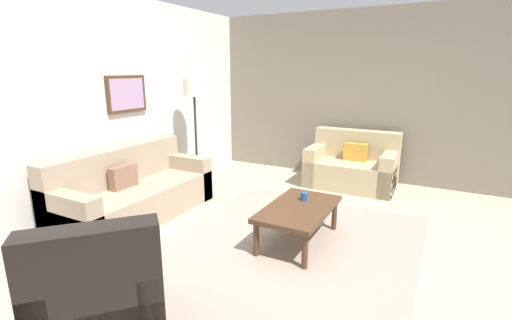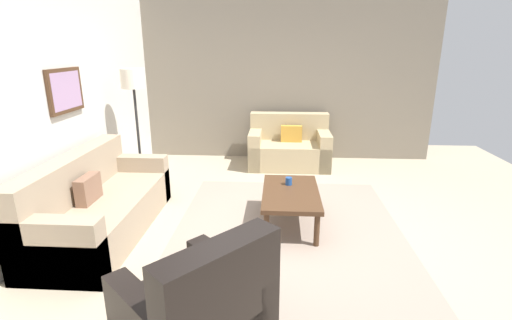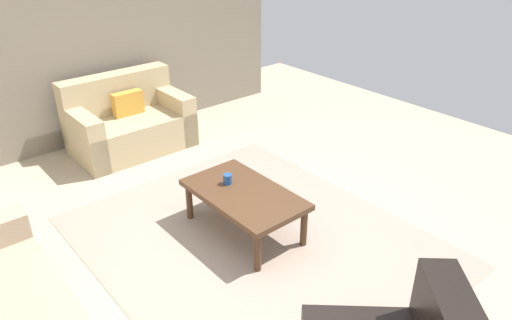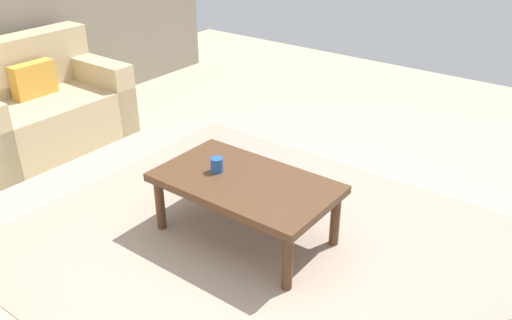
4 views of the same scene
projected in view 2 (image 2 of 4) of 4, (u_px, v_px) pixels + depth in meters
name	position (u px, v px, depth m)	size (l,w,h in m)	color
ground_plane	(288.00, 231.00, 4.19)	(8.00, 8.00, 0.00)	tan
rear_partition	(45.00, 105.00, 3.93)	(6.00, 0.12, 2.80)	silver
stone_feature_panel	(286.00, 81.00, 6.64)	(0.12, 5.20, 2.80)	slate
area_rug	(288.00, 231.00, 4.18)	(3.07, 2.54, 0.01)	gray
couch_main	(96.00, 207.00, 4.08)	(2.07, 0.86, 0.88)	gray
couch_loveseat	(289.00, 148.00, 6.45)	(0.84, 1.36, 0.88)	tan
coffee_table	(291.00, 195.00, 4.26)	(1.10, 0.64, 0.41)	#472D1C
cup	(289.00, 181.00, 4.43)	(0.08, 0.08, 0.09)	#1E478C
lamp_standing	(134.00, 91.00, 5.04)	(0.32, 0.32, 1.71)	black
framed_artwork	(65.00, 91.00, 4.15)	(0.64, 0.04, 0.49)	#472D1C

